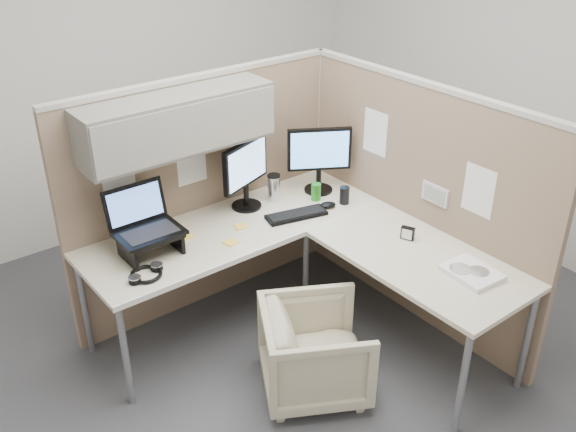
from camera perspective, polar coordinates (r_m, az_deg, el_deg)
ground at (r=4.22m, az=1.04°, el=-11.90°), size 4.50×4.50×0.00m
partition_back at (r=4.12m, az=-8.47°, el=4.76°), size 2.00×0.36×1.63m
partition_right at (r=4.26m, az=11.16°, el=1.18°), size 0.07×2.03×1.63m
desk at (r=3.96m, az=1.39°, el=-2.64°), size 2.00×1.98×0.73m
office_chair at (r=3.78m, az=2.46°, el=-11.57°), size 0.77×0.78×0.61m
monitor_left at (r=4.21m, az=-3.79°, el=4.14°), size 0.43×0.20×0.47m
monitor_right at (r=4.43m, az=2.79°, el=5.46°), size 0.40×0.26×0.47m
laptop_station at (r=3.83m, az=-12.46°, el=-1.20°), size 0.38×0.32×0.39m
keyboard at (r=4.19m, az=0.75°, el=0.09°), size 0.42×0.23×0.02m
mouse at (r=4.31m, az=3.55°, el=0.98°), size 0.13×0.11×0.04m
travel_mug at (r=4.37m, az=-1.26°, el=2.55°), size 0.09×0.09×0.19m
soda_can_green at (r=4.36m, az=5.04°, el=1.85°), size 0.07×0.07×0.12m
soda_can_silver at (r=4.39m, az=2.51°, el=2.17°), size 0.07×0.07×0.12m
sticky_note_c at (r=4.01m, az=-9.03°, el=-1.80°), size 0.08×0.08×0.01m
sticky_note_d at (r=4.09m, az=-4.22°, el=-0.92°), size 0.09×0.09×0.01m
sticky_note_a at (r=3.92m, az=-5.11°, el=-2.34°), size 0.09×0.09×0.01m
headphones at (r=3.68m, az=-12.51°, el=-5.05°), size 0.22×0.22×0.03m
paper_stack at (r=3.75m, az=16.00°, el=-4.86°), size 0.26×0.32×0.03m
desk_clock at (r=3.99m, az=10.59°, el=-1.52°), size 0.06×0.09×0.08m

